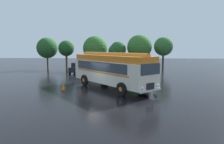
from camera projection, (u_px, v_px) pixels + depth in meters
name	position (u px, v px, depth m)	size (l,w,h in m)	color
ground_plane	(102.00, 89.00, 19.04)	(120.00, 120.00, 0.00)	black
vintage_bus	(111.00, 69.00, 19.43)	(8.48, 9.19, 3.49)	silver
car_near_left	(78.00, 68.00, 31.31)	(2.10, 4.27, 1.66)	black
car_mid_left	(95.00, 68.00, 31.20)	(2.34, 4.38, 1.66)	#B7BABF
car_mid_right	(111.00, 68.00, 30.19)	(2.28, 4.35, 1.66)	black
car_far_right	(132.00, 69.00, 29.91)	(2.00, 4.22, 1.66)	black
tree_far_left	(47.00, 47.00, 37.00)	(3.84, 3.84, 5.87)	#4C3823
tree_left_of_centre	(66.00, 49.00, 36.52)	(2.87, 2.87, 5.32)	#4C3823
tree_centre	(95.00, 48.00, 36.23)	(4.41, 4.41, 6.10)	#4C3823
tree_right_of_centre	(117.00, 50.00, 35.28)	(3.12, 2.83, 5.08)	#4C3823
tree_far_right	(140.00, 47.00, 35.51)	(4.38, 4.38, 6.29)	#4C3823
tree_extra_right	(164.00, 47.00, 35.26)	(3.33, 3.33, 5.89)	#4C3823
traffic_cone	(63.00, 87.00, 18.71)	(0.36, 0.36, 0.55)	orange
puddle_patch	(137.00, 96.00, 16.38)	(3.35, 3.35, 0.01)	black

